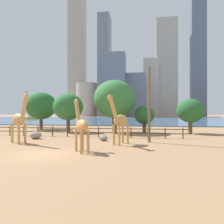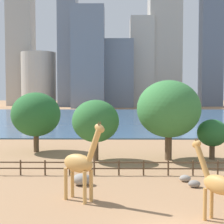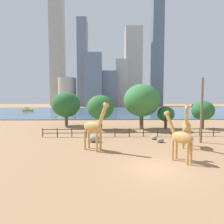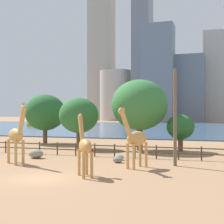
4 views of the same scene
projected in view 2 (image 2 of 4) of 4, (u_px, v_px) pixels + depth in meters
name	position (u px, v px, depth m)	size (l,w,h in m)	color
ground_plane	(126.00, 117.00, 96.81)	(400.00, 400.00, 0.00)	#9E7551
harbor_water	(126.00, 118.00, 93.81)	(180.00, 86.00, 0.20)	#3D6084
giraffe_tall	(80.00, 163.00, 22.01)	(3.11, 2.43, 5.28)	tan
giraffe_young	(216.00, 184.00, 18.41)	(2.16, 2.72, 4.47)	#C18C47
boulder_near_fence	(185.00, 178.00, 26.93)	(0.88, 0.71, 0.53)	gray
boulder_by_pole	(194.00, 184.00, 25.31)	(0.90, 0.71, 0.53)	gray
boulder_small	(82.00, 179.00, 25.91)	(1.44, 1.16, 0.87)	gray
enclosure_fence	(147.00, 167.00, 28.89)	(26.12, 0.14, 1.30)	#4C3826
tree_left_large	(36.00, 115.00, 40.17)	(5.74, 5.74, 7.02)	brown
tree_center_broad	(96.00, 121.00, 35.10)	(4.83, 4.83, 6.26)	brown
tree_right_tall	(212.00, 133.00, 35.84)	(3.15, 3.15, 4.20)	brown
tree_left_small	(169.00, 109.00, 35.30)	(6.57, 6.57, 8.28)	brown
skyline_tower_needle	(117.00, 74.00, 163.79)	(15.22, 15.97, 31.53)	slate
skyline_block_central	(164.00, 33.00, 171.87)	(15.67, 15.70, 73.91)	#ADA89E
skyline_tower_glass	(211.00, 3.00, 170.94)	(10.60, 9.70, 102.87)	slate
skyline_block_left	(39.00, 79.00, 176.78)	(17.73, 17.73, 27.46)	#B7B2A8
skyline_block_right	(141.00, 63.00, 170.99)	(11.31, 15.30, 43.63)	#B7B2A8
skyline_tower_short	(88.00, 58.00, 151.86)	(14.48, 9.92, 44.86)	slate
skyline_block_wide	(68.00, 25.00, 169.48)	(8.92, 13.57, 80.41)	slate
skyline_tower_far	(20.00, 4.00, 182.68)	(13.12, 12.59, 107.66)	#ADA89E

